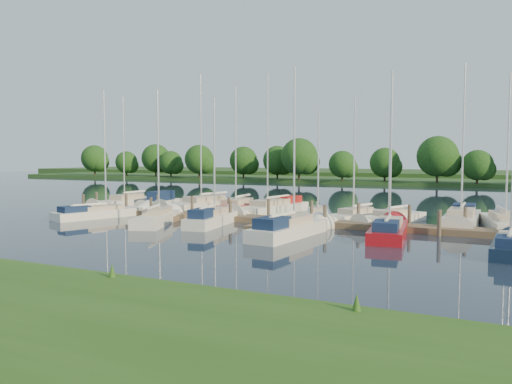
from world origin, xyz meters
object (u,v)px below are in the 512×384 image
at_px(sailboat_n_0, 127,204).
at_px(motorboat, 160,204).
at_px(sailboat_n_5, 318,216).
at_px(sailboat_s_2, 212,220).
at_px(dock, 279,222).

relative_size(sailboat_n_0, motorboat, 1.75).
relative_size(sailboat_n_5, sailboat_s_2, 0.92).
relative_size(dock, sailboat_n_5, 4.66).
bearing_deg(motorboat, sailboat_n_5, 166.89).
height_order(sailboat_n_5, sailboat_s_2, sailboat_s_2).
xyz_separation_m(sailboat_n_0, sailboat_s_2, (14.16, -7.57, 0.06)).
bearing_deg(dock, sailboat_n_0, 164.35).
bearing_deg(sailboat_s_2, motorboat, 134.45).
bearing_deg(sailboat_n_0, dock, 165.51).
xyz_separation_m(sailboat_n_5, sailboat_s_2, (-5.46, -6.67, 0.07)).
distance_m(sailboat_n_0, motorboat, 3.50).
height_order(dock, sailboat_n_5, sailboat_n_5).
bearing_deg(sailboat_n_5, sailboat_s_2, 30.58).
height_order(dock, motorboat, motorboat).
distance_m(sailboat_n_5, sailboat_s_2, 8.62).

